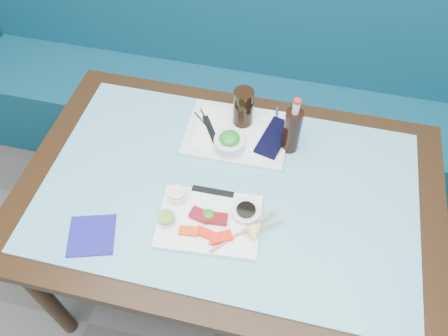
% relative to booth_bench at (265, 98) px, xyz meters
% --- Properties ---
extents(booth_bench, '(3.00, 0.56, 1.17)m').
position_rel_booth_bench_xyz_m(booth_bench, '(0.00, 0.00, 0.00)').
color(booth_bench, '#0D4155').
rests_on(booth_bench, ground).
extents(dining_table, '(1.40, 0.90, 0.75)m').
position_rel_booth_bench_xyz_m(dining_table, '(0.00, -0.84, 0.29)').
color(dining_table, black).
rests_on(dining_table, ground).
extents(glass_top, '(1.22, 0.76, 0.01)m').
position_rel_booth_bench_xyz_m(glass_top, '(0.00, -0.84, 0.38)').
color(glass_top, '#60ABC0').
rests_on(glass_top, dining_table).
extents(sashimi_plate, '(0.33, 0.25, 0.02)m').
position_rel_booth_bench_xyz_m(sashimi_plate, '(-0.03, -0.98, 0.39)').
color(sashimi_plate, white).
rests_on(sashimi_plate, glass_top).
extents(salmon_left, '(0.06, 0.03, 0.01)m').
position_rel_booth_bench_xyz_m(salmon_left, '(-0.08, -1.04, 0.41)').
color(salmon_left, '#FF420A').
rests_on(salmon_left, sashimi_plate).
extents(salmon_mid, '(0.06, 0.04, 0.01)m').
position_rel_booth_bench_xyz_m(salmon_mid, '(-0.03, -1.03, 0.41)').
color(salmon_mid, '#F82509').
rests_on(salmon_mid, sashimi_plate).
extents(salmon_right, '(0.07, 0.06, 0.02)m').
position_rel_booth_bench_xyz_m(salmon_right, '(0.02, -1.04, 0.41)').
color(salmon_right, '#FF200A').
rests_on(salmon_right, sashimi_plate).
extents(tuna_left, '(0.07, 0.05, 0.02)m').
position_rel_booth_bench_xyz_m(tuna_left, '(-0.06, -0.98, 0.41)').
color(tuna_left, maroon).
rests_on(tuna_left, sashimi_plate).
extents(tuna_right, '(0.06, 0.04, 0.02)m').
position_rel_booth_bench_xyz_m(tuna_right, '(-0.01, -0.98, 0.41)').
color(tuna_right, maroon).
rests_on(tuna_right, sashimi_plate).
extents(seaweed_garnish, '(0.05, 0.05, 0.02)m').
position_rel_booth_bench_xyz_m(seaweed_garnish, '(-0.04, -0.97, 0.41)').
color(seaweed_garnish, '#29751B').
rests_on(seaweed_garnish, sashimi_plate).
extents(ramekin_wasabi, '(0.07, 0.07, 0.02)m').
position_rel_booth_bench_xyz_m(ramekin_wasabi, '(-0.16, -1.02, 0.41)').
color(ramekin_wasabi, silver).
rests_on(ramekin_wasabi, sashimi_plate).
extents(wasabi_fill, '(0.05, 0.05, 0.01)m').
position_rel_booth_bench_xyz_m(wasabi_fill, '(-0.16, -1.02, 0.43)').
color(wasabi_fill, '#69A033').
rests_on(wasabi_fill, ramekin_wasabi).
extents(ramekin_ginger, '(0.08, 0.08, 0.03)m').
position_rel_booth_bench_xyz_m(ramekin_ginger, '(-0.15, -0.93, 0.41)').
color(ramekin_ginger, white).
rests_on(ramekin_ginger, sashimi_plate).
extents(ginger_fill, '(0.06, 0.06, 0.01)m').
position_rel_booth_bench_xyz_m(ginger_fill, '(-0.15, -0.93, 0.43)').
color(ginger_fill, '#F7DACB').
rests_on(ginger_fill, ramekin_ginger).
extents(soy_dish, '(0.12, 0.12, 0.02)m').
position_rel_booth_bench_xyz_m(soy_dish, '(0.07, -0.93, 0.41)').
color(soy_dish, silver).
rests_on(soy_dish, sashimi_plate).
extents(soy_fill, '(0.08, 0.08, 0.01)m').
position_rel_booth_bench_xyz_m(soy_fill, '(0.07, -0.93, 0.42)').
color(soy_fill, black).
rests_on(soy_fill, soy_dish).
extents(lemon_wedge, '(0.06, 0.05, 0.05)m').
position_rel_booth_bench_xyz_m(lemon_wedge, '(0.11, -1.01, 0.42)').
color(lemon_wedge, '#EFF674').
rests_on(lemon_wedge, sashimi_plate).
extents(chopstick_sleeve, '(0.14, 0.02, 0.00)m').
position_rel_booth_bench_xyz_m(chopstick_sleeve, '(-0.05, -0.88, 0.40)').
color(chopstick_sleeve, black).
rests_on(chopstick_sleeve, sashimi_plate).
extents(wooden_chopstick_a, '(0.17, 0.19, 0.01)m').
position_rel_booth_bench_xyz_m(wooden_chopstick_a, '(0.08, -1.00, 0.40)').
color(wooden_chopstick_a, tan).
rests_on(wooden_chopstick_a, sashimi_plate).
extents(wooden_chopstick_b, '(0.21, 0.14, 0.01)m').
position_rel_booth_bench_xyz_m(wooden_chopstick_b, '(0.09, -1.00, 0.40)').
color(wooden_chopstick_b, tan).
rests_on(wooden_chopstick_b, sashimi_plate).
extents(serving_tray, '(0.37, 0.28, 0.01)m').
position_rel_booth_bench_xyz_m(serving_tray, '(-0.02, -0.61, 0.39)').
color(serving_tray, silver).
rests_on(serving_tray, glass_top).
extents(paper_placemat, '(0.30, 0.22, 0.00)m').
position_rel_booth_bench_xyz_m(paper_placemat, '(-0.02, -0.61, 0.40)').
color(paper_placemat, white).
rests_on(paper_placemat, serving_tray).
extents(seaweed_bowl, '(0.11, 0.11, 0.04)m').
position_rel_booth_bench_xyz_m(seaweed_bowl, '(-0.03, -0.68, 0.42)').
color(seaweed_bowl, silver).
rests_on(seaweed_bowl, serving_tray).
extents(seaweed_salad, '(0.09, 0.09, 0.04)m').
position_rel_booth_bench_xyz_m(seaweed_salad, '(-0.03, -0.68, 0.45)').
color(seaweed_salad, '#1F841E').
rests_on(seaweed_salad, seaweed_bowl).
extents(cola_glass, '(0.09, 0.09, 0.15)m').
position_rel_booth_bench_xyz_m(cola_glass, '(-0.01, -0.55, 0.47)').
color(cola_glass, black).
rests_on(cola_glass, serving_tray).
extents(navy_pouch, '(0.12, 0.20, 0.01)m').
position_rel_booth_bench_xyz_m(navy_pouch, '(0.11, -0.61, 0.40)').
color(navy_pouch, black).
rests_on(navy_pouch, serving_tray).
extents(fork, '(0.03, 0.09, 0.01)m').
position_rel_booth_bench_xyz_m(fork, '(0.10, -0.50, 0.40)').
color(fork, white).
rests_on(fork, serving_tray).
extents(black_chopstick_a, '(0.15, 0.14, 0.01)m').
position_rel_booth_bench_xyz_m(black_chopstick_a, '(-0.12, -0.62, 0.40)').
color(black_chopstick_a, black).
rests_on(black_chopstick_a, serving_tray).
extents(black_chopstick_b, '(0.13, 0.18, 0.01)m').
position_rel_booth_bench_xyz_m(black_chopstick_b, '(-0.12, -0.62, 0.40)').
color(black_chopstick_b, black).
rests_on(black_chopstick_b, serving_tray).
extents(tray_sleeve, '(0.09, 0.13, 0.00)m').
position_rel_booth_bench_xyz_m(tray_sleeve, '(-0.12, -0.62, 0.40)').
color(tray_sleeve, black).
rests_on(tray_sleeve, serving_tray).
extents(cola_bottle_body, '(0.07, 0.07, 0.17)m').
position_rel_booth_bench_xyz_m(cola_bottle_body, '(0.17, -0.62, 0.47)').
color(cola_bottle_body, black).
rests_on(cola_bottle_body, glass_top).
extents(cola_bottle_neck, '(0.03, 0.03, 0.05)m').
position_rel_booth_bench_xyz_m(cola_bottle_neck, '(0.17, -0.62, 0.58)').
color(cola_bottle_neck, silver).
rests_on(cola_bottle_neck, cola_bottle_body).
extents(cola_bottle_cap, '(0.03, 0.03, 0.01)m').
position_rel_booth_bench_xyz_m(cola_bottle_cap, '(0.17, -0.62, 0.61)').
color(cola_bottle_cap, red).
rests_on(cola_bottle_cap, cola_bottle_neck).
extents(blue_napkin, '(0.17, 0.17, 0.01)m').
position_rel_booth_bench_xyz_m(blue_napkin, '(-0.37, -1.11, 0.39)').
color(blue_napkin, navy).
rests_on(blue_napkin, glass_top).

